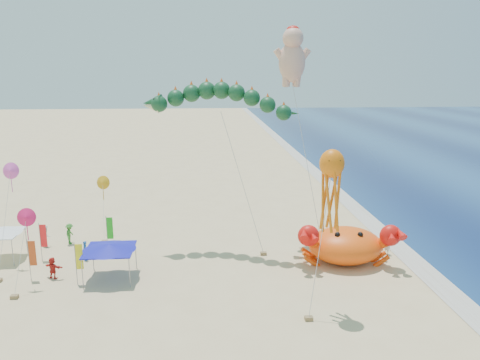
# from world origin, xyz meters

# --- Properties ---
(ground) EXTENTS (320.00, 320.00, 0.00)m
(ground) POSITION_xyz_m (0.00, 0.00, 0.00)
(ground) COLOR #D1B784
(ground) RESTS_ON ground
(foam_strip) EXTENTS (320.00, 320.00, 0.00)m
(foam_strip) POSITION_xyz_m (12.00, 0.00, 0.01)
(foam_strip) COLOR silver
(foam_strip) RESTS_ON ground
(crab_inflatable) EXTENTS (8.03, 5.30, 3.52)m
(crab_inflatable) POSITION_xyz_m (6.33, -0.09, 1.55)
(crab_inflatable) COLOR #FF520D
(crab_inflatable) RESTS_ON ground
(dragon_kite) EXTENTS (12.67, 4.53, 13.78)m
(dragon_kite) POSITION_xyz_m (-3.61, 4.11, 12.40)
(dragon_kite) COLOR #103B1F
(dragon_kite) RESTS_ON ground
(cherub_kite) EXTENTS (3.97, 3.73, 18.81)m
(cherub_kite) POSITION_xyz_m (2.84, 6.35, 16.40)
(cherub_kite) COLOR #E9A78E
(cherub_kite) RESTS_ON ground
(octopus_kite) EXTENTS (2.44, 2.30, 10.49)m
(octopus_kite) POSITION_xyz_m (2.86, -7.31, 8.29)
(octopus_kite) COLOR orange
(octopus_kite) RESTS_ON ground
(canopy_blue) EXTENTS (3.87, 3.87, 2.71)m
(canopy_blue) POSITION_xyz_m (-11.93, -1.59, 2.44)
(canopy_blue) COLOR gray
(canopy_blue) RESTS_ON ground
(feather_flags) EXTENTS (5.55, 6.22, 3.20)m
(feather_flags) POSITION_xyz_m (-15.61, 0.52, 2.01)
(feather_flags) COLOR gray
(feather_flags) RESTS_ON ground
(beachgoers) EXTENTS (30.04, 8.40, 1.87)m
(beachgoers) POSITION_xyz_m (-14.47, 3.22, 0.89)
(beachgoers) COLOR red
(beachgoers) RESTS_ON ground
(small_kites) EXTENTS (6.81, 14.69, 8.23)m
(small_kites) POSITION_xyz_m (-17.14, 2.54, 5.26)
(small_kites) COLOR #DE185A
(small_kites) RESTS_ON ground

